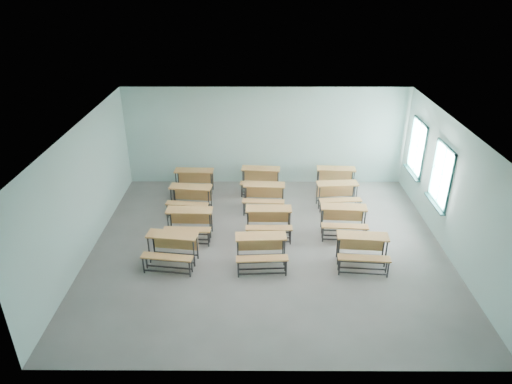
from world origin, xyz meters
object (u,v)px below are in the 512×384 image
desk_unit_r1c1 (269,218)px  desk_unit_r2c0 (190,196)px  desk_unit_r1c2 (344,217)px  desk_unit_r2c2 (338,192)px  desk_unit_r3c1 (261,177)px  desk_unit_r0c1 (261,247)px  desk_unit_r1c0 (189,220)px  desk_unit_r3c2 (336,177)px  desk_unit_r0c2 (362,247)px  desk_unit_r3c0 (194,179)px  desk_unit_r0c0 (172,246)px  desk_unit_r2c1 (264,193)px

desk_unit_r1c1 → desk_unit_r2c0: size_ratio=0.93×
desk_unit_r1c2 → desk_unit_r2c2: size_ratio=0.99×
desk_unit_r2c0 → desk_unit_r3c1: 2.46m
desk_unit_r3c1 → desk_unit_r0c1: bearing=-85.6°
desk_unit_r1c2 → desk_unit_r2c2: (0.07, 1.47, 0.00)m
desk_unit_r1c0 → desk_unit_r3c2: bearing=34.4°
desk_unit_r0c2 → desk_unit_r3c0: 5.94m
desk_unit_r2c2 → desk_unit_r3c1: (-2.28, 1.10, 0.00)m
desk_unit_r0c0 → desk_unit_r3c0: 3.83m
desk_unit_r1c0 → desk_unit_r2c0: bearing=98.2°
desk_unit_r0c2 → desk_unit_r3c2: size_ratio=1.01×
desk_unit_r0c1 → desk_unit_r3c0: same height
desk_unit_r0c0 → desk_unit_r3c2: size_ratio=1.04×
desk_unit_r0c2 → desk_unit_r2c1: (-2.32, 2.84, 0.00)m
desk_unit_r2c0 → desk_unit_r2c1: size_ratio=1.03×
desk_unit_r3c2 → desk_unit_r1c0: bearing=-143.6°
desk_unit_r2c0 → desk_unit_r1c0: bearing=-76.6°
desk_unit_r1c2 → desk_unit_r2c1: same height
desk_unit_r1c2 → desk_unit_r3c2: size_ratio=1.00×
desk_unit_r1c0 → desk_unit_r2c1: bearing=40.0°
desk_unit_r0c1 → desk_unit_r1c2: 2.66m
desk_unit_r2c1 → desk_unit_r3c0: (-2.20, 1.02, 0.00)m
desk_unit_r0c0 → desk_unit_r1c1: size_ratio=1.08×
desk_unit_r1c2 → desk_unit_r1c0: bearing=-173.6°
desk_unit_r2c2 → desk_unit_r2c0: bearing=178.9°
desk_unit_r1c2 → desk_unit_r2c0: 4.44m
desk_unit_r0c1 → desk_unit_r3c0: (-2.10, 3.88, 0.00)m
desk_unit_r0c1 → desk_unit_r2c1: (0.10, 2.86, 0.00)m
desk_unit_r1c1 → desk_unit_r1c2: size_ratio=0.96×
desk_unit_r1c2 → desk_unit_r2c0: same height
desk_unit_r0c1 → desk_unit_r3c1: same height
desk_unit_r2c1 → desk_unit_r2c2: (2.19, 0.09, 0.00)m
desk_unit_r0c0 → desk_unit_r1c2: 4.59m
desk_unit_r1c0 → desk_unit_r1c1: 2.10m
desk_unit_r1c0 → desk_unit_r3c1: size_ratio=0.97×
desk_unit_r0c2 → desk_unit_r2c1: bearing=133.9°
desk_unit_r0c0 → desk_unit_r3c0: same height
desk_unit_r1c0 → desk_unit_r2c0: 1.42m
desk_unit_r3c1 → desk_unit_r1c0: bearing=-120.0°
desk_unit_r1c1 → desk_unit_r3c2: size_ratio=0.96×
desk_unit_r0c0 → desk_unit_r2c0: bearing=95.6°
desk_unit_r2c1 → desk_unit_r3c0: 2.42m
desk_unit_r2c0 → desk_unit_r1c1: bearing=-23.4°
desk_unit_r2c0 → desk_unit_r1c2: bearing=-9.1°
desk_unit_r2c0 → desk_unit_r2c2: 4.35m
desk_unit_r3c0 → desk_unit_r2c2: bearing=-9.9°
desk_unit_r1c0 → desk_unit_r3c1: bearing=57.2°
desk_unit_r1c1 → desk_unit_r3c1: size_ratio=0.95×
desk_unit_r1c1 → desk_unit_r0c2: bearing=-31.6°
desk_unit_r3c0 → desk_unit_r0c1: bearing=-59.5°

